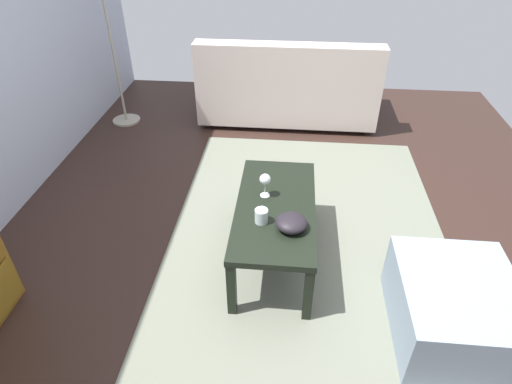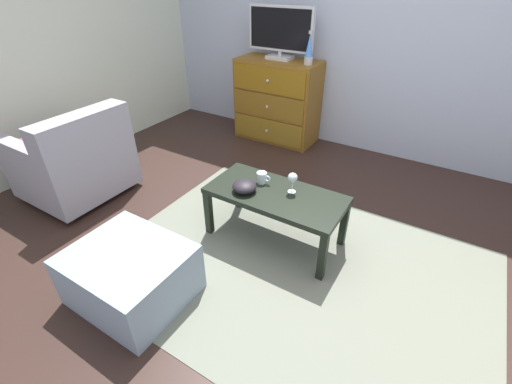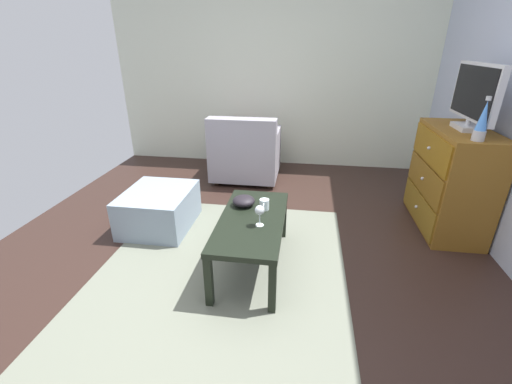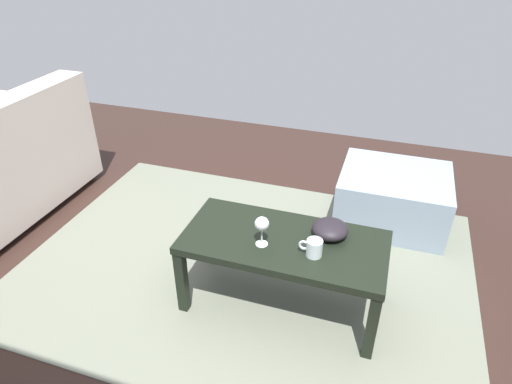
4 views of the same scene
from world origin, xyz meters
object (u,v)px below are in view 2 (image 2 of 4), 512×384
at_px(bowl_decorative, 245,186).
at_px(ottoman, 131,275).
at_px(dresser, 277,101).
at_px(mug, 262,178).
at_px(wine_glass, 293,178).
at_px(tv, 281,31).
at_px(lava_lamp, 309,50).
at_px(armchair, 75,161).
at_px(coffee_table, 276,199).

bearing_deg(bowl_decorative, ottoman, -108.22).
xyz_separation_m(dresser, mug, (0.76, -1.63, -0.00)).
height_order(wine_glass, mug, wine_glass).
xyz_separation_m(tv, wine_glass, (1.01, -1.65, -0.69)).
distance_m(lava_lamp, armchair, 2.53).
bearing_deg(wine_glass, coffee_table, -142.30).
relative_size(tv, bowl_decorative, 4.24).
xyz_separation_m(wine_glass, bowl_decorative, (-0.30, -0.17, -0.08)).
relative_size(wine_glass, ottoman, 0.22).
bearing_deg(tv, ottoman, -81.11).
distance_m(dresser, lava_lamp, 0.72).
relative_size(coffee_table, ottoman, 1.45).
height_order(coffee_table, armchair, armchair).
xyz_separation_m(coffee_table, bowl_decorative, (-0.21, -0.10, 0.10)).
relative_size(wine_glass, bowl_decorative, 0.87).
xyz_separation_m(mug, armchair, (-1.68, -0.45, -0.12)).
xyz_separation_m(tv, armchair, (-0.93, -2.11, -0.88)).
height_order(mug, armchair, armchair).
relative_size(tv, armchair, 0.92).
distance_m(armchair, ottoman, 1.48).
bearing_deg(tv, coffee_table, -62.01).
xyz_separation_m(dresser, wine_glass, (1.01, -1.63, 0.07)).
height_order(lava_lamp, mug, lava_lamp).
bearing_deg(armchair, mug, 15.12).
bearing_deg(wine_glass, dresser, 121.81).
bearing_deg(tv, armchair, -113.72).
height_order(coffee_table, bowl_decorative, bowl_decorative).
bearing_deg(ottoman, bowl_decorative, 71.78).
relative_size(lava_lamp, mug, 2.89).
height_order(mug, bowl_decorative, mug).
relative_size(coffee_table, mug, 8.88).
bearing_deg(coffee_table, lava_lamp, 108.03).
distance_m(mug, ottoman, 1.14).
height_order(coffee_table, mug, mug).
height_order(dresser, ottoman, dresser).
height_order(wine_glass, ottoman, wine_glass).
bearing_deg(mug, lava_lamp, 103.45).
height_order(dresser, armchair, dresser).
bearing_deg(dresser, coffee_table, -61.68).
xyz_separation_m(tv, coffee_table, (0.92, -1.73, -0.86)).
relative_size(dresser, ottoman, 1.36).
xyz_separation_m(coffee_table, mug, (-0.16, 0.07, 0.10)).
xyz_separation_m(bowl_decorative, armchair, (-1.64, -0.28, -0.12)).
height_order(dresser, lava_lamp, lava_lamp).
xyz_separation_m(bowl_decorative, ottoman, (-0.29, -0.88, -0.28)).
height_order(armchair, ottoman, armchair).
distance_m(wine_glass, ottoman, 1.25).
relative_size(coffee_table, armchair, 1.22).
height_order(tv, ottoman, tv).
distance_m(mug, bowl_decorative, 0.18).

